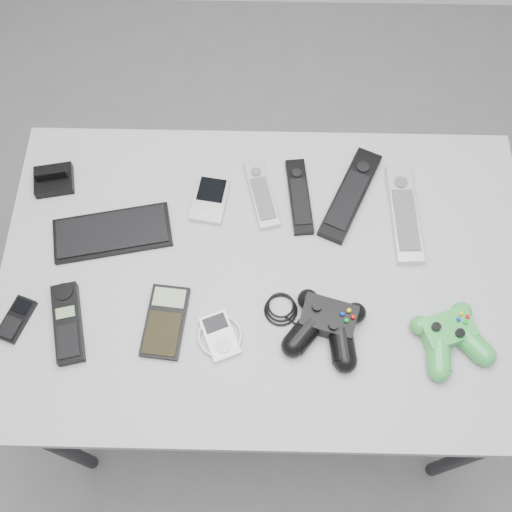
{
  "coord_description": "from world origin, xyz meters",
  "views": [
    {
      "loc": [
        0.05,
        -0.46,
        1.97
      ],
      "look_at": [
        0.04,
        0.09,
        0.8
      ],
      "focal_mm": 42.0,
      "sensor_mm": 36.0,
      "label": 1
    }
  ],
  "objects_px": {
    "pda_keyboard": "(112,233)",
    "mobile_phone": "(16,319)",
    "remote_silver_a": "(261,193)",
    "remote_black_b": "(351,194)",
    "pda": "(210,200)",
    "desk": "(266,284)",
    "remote_black_a": "(299,196)",
    "remote_silver_b": "(404,213)",
    "controller_green": "(450,336)",
    "cordless_handset": "(68,323)",
    "mp3_player": "(220,336)",
    "calculator": "(165,321)",
    "controller_black": "(327,325)"
  },
  "relations": [
    {
      "from": "remote_black_b",
      "to": "controller_green",
      "type": "height_order",
      "value": "controller_green"
    },
    {
      "from": "pda",
      "to": "remote_silver_a",
      "type": "xyz_separation_m",
      "value": [
        0.12,
        0.02,
        0.0
      ]
    },
    {
      "from": "remote_black_a",
      "to": "remote_silver_b",
      "type": "bearing_deg",
      "value": -15.77
    },
    {
      "from": "remote_silver_a",
      "to": "remote_silver_b",
      "type": "distance_m",
      "value": 0.33
    },
    {
      "from": "desk",
      "to": "pda",
      "type": "distance_m",
      "value": 0.23
    },
    {
      "from": "pda",
      "to": "remote_silver_a",
      "type": "relative_size",
      "value": 0.64
    },
    {
      "from": "calculator",
      "to": "controller_black",
      "type": "bearing_deg",
      "value": 4.58
    },
    {
      "from": "desk",
      "to": "calculator",
      "type": "bearing_deg",
      "value": -150.06
    },
    {
      "from": "remote_silver_b",
      "to": "controller_green",
      "type": "height_order",
      "value": "controller_green"
    },
    {
      "from": "remote_silver_a",
      "to": "mobile_phone",
      "type": "relative_size",
      "value": 1.86
    },
    {
      "from": "cordless_handset",
      "to": "remote_black_a",
      "type": "bearing_deg",
      "value": 19.47
    },
    {
      "from": "controller_black",
      "to": "cordless_handset",
      "type": "bearing_deg",
      "value": -163.88
    },
    {
      "from": "pda_keyboard",
      "to": "mobile_phone",
      "type": "xyz_separation_m",
      "value": [
        -0.18,
        -0.21,
        0.0
      ]
    },
    {
      "from": "desk",
      "to": "remote_black_b",
      "type": "xyz_separation_m",
      "value": [
        0.19,
        0.19,
        0.08
      ]
    },
    {
      "from": "remote_black_a",
      "to": "calculator",
      "type": "relative_size",
      "value": 1.23
    },
    {
      "from": "remote_black_b",
      "to": "mp3_player",
      "type": "distance_m",
      "value": 0.45
    },
    {
      "from": "remote_silver_a",
      "to": "mp3_player",
      "type": "bearing_deg",
      "value": -117.03
    },
    {
      "from": "mobile_phone",
      "to": "controller_green",
      "type": "relative_size",
      "value": 0.63
    },
    {
      "from": "remote_black_a",
      "to": "mp3_player",
      "type": "height_order",
      "value": "remote_black_a"
    },
    {
      "from": "remote_silver_b",
      "to": "cordless_handset",
      "type": "relative_size",
      "value": 1.44
    },
    {
      "from": "controller_black",
      "to": "controller_green",
      "type": "relative_size",
      "value": 1.71
    },
    {
      "from": "remote_black_b",
      "to": "calculator",
      "type": "distance_m",
      "value": 0.51
    },
    {
      "from": "remote_black_a",
      "to": "mp3_player",
      "type": "bearing_deg",
      "value": -122.35
    },
    {
      "from": "remote_silver_b",
      "to": "mobile_phone",
      "type": "height_order",
      "value": "remote_silver_b"
    },
    {
      "from": "controller_black",
      "to": "remote_silver_a",
      "type": "bearing_deg",
      "value": 129.32
    },
    {
      "from": "pda_keyboard",
      "to": "cordless_handset",
      "type": "distance_m",
      "value": 0.22
    },
    {
      "from": "pda",
      "to": "remote_silver_a",
      "type": "height_order",
      "value": "remote_silver_a"
    },
    {
      "from": "remote_silver_b",
      "to": "mp3_player",
      "type": "distance_m",
      "value": 0.5
    },
    {
      "from": "pda",
      "to": "remote_silver_b",
      "type": "xyz_separation_m",
      "value": [
        0.44,
        -0.03,
        0.0
      ]
    },
    {
      "from": "desk",
      "to": "cordless_handset",
      "type": "xyz_separation_m",
      "value": [
        -0.41,
        -0.13,
        0.08
      ]
    },
    {
      "from": "mobile_phone",
      "to": "calculator",
      "type": "distance_m",
      "value": 0.31
    },
    {
      "from": "mobile_phone",
      "to": "pda",
      "type": "bearing_deg",
      "value": 57.02
    },
    {
      "from": "remote_silver_a",
      "to": "remote_black_b",
      "type": "distance_m",
      "value": 0.2
    },
    {
      "from": "controller_black",
      "to": "mobile_phone",
      "type": "bearing_deg",
      "value": -164.63
    },
    {
      "from": "remote_silver_b",
      "to": "controller_black",
      "type": "height_order",
      "value": "controller_black"
    },
    {
      "from": "remote_black_a",
      "to": "controller_black",
      "type": "height_order",
      "value": "controller_black"
    },
    {
      "from": "mp3_player",
      "to": "controller_green",
      "type": "relative_size",
      "value": 0.63
    },
    {
      "from": "remote_black_b",
      "to": "mp3_player",
      "type": "relative_size",
      "value": 2.55
    },
    {
      "from": "remote_silver_a",
      "to": "remote_black_a",
      "type": "height_order",
      "value": "same"
    },
    {
      "from": "remote_black_a",
      "to": "remote_black_b",
      "type": "xyz_separation_m",
      "value": [
        0.12,
        0.01,
        0.0
      ]
    },
    {
      "from": "remote_black_b",
      "to": "mobile_phone",
      "type": "relative_size",
      "value": 2.57
    },
    {
      "from": "remote_silver_a",
      "to": "pda_keyboard",
      "type": "bearing_deg",
      "value": -175.97
    },
    {
      "from": "mp3_player",
      "to": "pda",
      "type": "bearing_deg",
      "value": 74.23
    },
    {
      "from": "remote_black_b",
      "to": "cordless_handset",
      "type": "height_order",
      "value": "cordless_handset"
    },
    {
      "from": "pda",
      "to": "desk",
      "type": "bearing_deg",
      "value": -43.72
    },
    {
      "from": "mp3_player",
      "to": "controller_green",
      "type": "xyz_separation_m",
      "value": [
        0.47,
        0.0,
        0.02
      ]
    },
    {
      "from": "pda_keyboard",
      "to": "pda",
      "type": "xyz_separation_m",
      "value": [
        0.21,
        0.09,
        0.0
      ]
    },
    {
      "from": "pda_keyboard",
      "to": "remote_black_a",
      "type": "xyz_separation_m",
      "value": [
        0.42,
        0.1,
        0.0
      ]
    },
    {
      "from": "desk",
      "to": "pda_keyboard",
      "type": "height_order",
      "value": "pda_keyboard"
    },
    {
      "from": "mobile_phone",
      "to": "remote_silver_b",
      "type": "bearing_deg",
      "value": 37.67
    }
  ]
}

